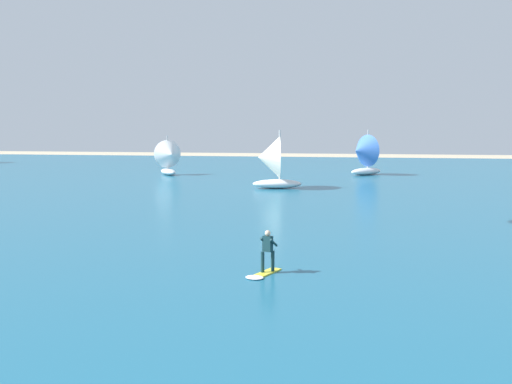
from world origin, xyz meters
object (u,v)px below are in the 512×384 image
at_px(kitesurfer, 265,259).
at_px(sailboat_near_shore, 270,162).
at_px(sailboat_center_horizon, 169,157).
at_px(sailboat_leading, 362,154).

bearing_deg(kitesurfer, sailboat_near_shore, 97.04).
relative_size(kitesurfer, sailboat_center_horizon, 0.46).
distance_m(sailboat_center_horizon, sailboat_leading, 21.53).
bearing_deg(kitesurfer, sailboat_leading, 83.69).
height_order(kitesurfer, sailboat_center_horizon, sailboat_center_horizon).
relative_size(kitesurfer, sailboat_leading, 0.40).
bearing_deg(sailboat_near_shore, kitesurfer, -82.96).
relative_size(sailboat_near_shore, sailboat_leading, 1.02).
bearing_deg(sailboat_center_horizon, sailboat_near_shore, -41.71).
height_order(sailboat_center_horizon, sailboat_near_shore, sailboat_near_shore).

